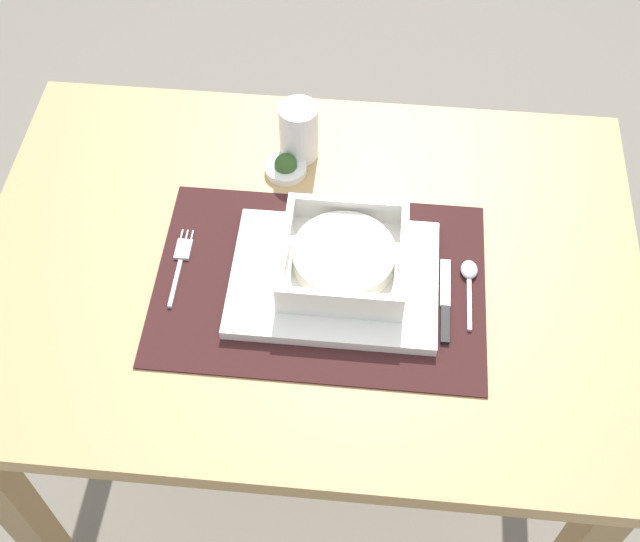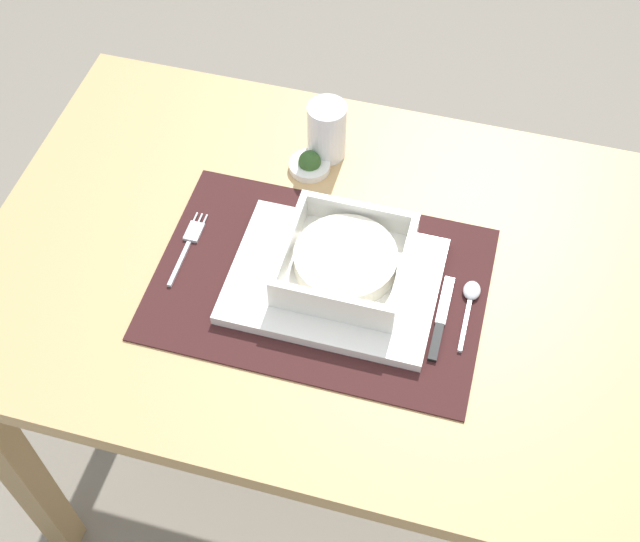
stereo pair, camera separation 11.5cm
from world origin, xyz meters
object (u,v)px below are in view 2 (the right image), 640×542
at_px(fork, 189,243).
at_px(butter_knife, 440,323).
at_px(porridge_bowl, 345,261).
at_px(spoon, 470,297).
at_px(condiment_saucer, 310,164).
at_px(bread_knife, 429,304).
at_px(drinking_glass, 327,133).
at_px(dining_table, 312,301).

distance_m(fork, butter_knife, 0.38).
xyz_separation_m(porridge_bowl, fork, (-0.23, -0.00, -0.03)).
xyz_separation_m(spoon, condiment_saucer, (-0.28, 0.18, 0.00)).
distance_m(fork, bread_knife, 0.36).
height_order(porridge_bowl, bread_knife, porridge_bowl).
height_order(drinking_glass, condiment_saucer, drinking_glass).
xyz_separation_m(bread_knife, condiment_saucer, (-0.23, 0.20, 0.00)).
relative_size(porridge_bowl, drinking_glass, 1.79).
bearing_deg(condiment_saucer, porridge_bowl, -61.25).
bearing_deg(drinking_glass, condiment_saucer, -112.44).
relative_size(spoon, butter_knife, 0.84).
xyz_separation_m(bread_knife, drinking_glass, (-0.21, 0.25, 0.04)).
bearing_deg(spoon, porridge_bowl, 179.34).
bearing_deg(dining_table, butter_knife, -17.67).
height_order(fork, bread_knife, bread_knife).
bearing_deg(fork, dining_table, 10.57).
bearing_deg(bread_knife, condiment_saucer, 137.98).
relative_size(fork, condiment_saucer, 2.11).
distance_m(dining_table, butter_knife, 0.23).
xyz_separation_m(dining_table, fork, (-0.18, -0.02, 0.11)).
bearing_deg(butter_knife, condiment_saucer, 136.10).
bearing_deg(bread_knife, dining_table, 168.80).
height_order(fork, butter_knife, butter_knife).
bearing_deg(butter_knife, fork, 173.02).
bearing_deg(bread_knife, drinking_glass, 130.69).
height_order(porridge_bowl, spoon, porridge_bowl).
bearing_deg(dining_table, bread_knife, -11.28).
bearing_deg(drinking_glass, spoon, -40.11).
bearing_deg(spoon, bread_knife, -159.08).
distance_m(dining_table, bread_knife, 0.21).
bearing_deg(porridge_bowl, butter_knife, -16.83).
bearing_deg(drinking_glass, dining_table, -80.96).
bearing_deg(spoon, dining_table, 173.90).
bearing_deg(fork, porridge_bowl, 4.23).
relative_size(fork, drinking_glass, 1.42).
height_order(porridge_bowl, butter_knife, porridge_bowl).
relative_size(butter_knife, drinking_glass, 1.45).
distance_m(fork, spoon, 0.41).
xyz_separation_m(fork, condiment_saucer, (0.13, 0.19, 0.00)).
bearing_deg(porridge_bowl, spoon, 2.54).
bearing_deg(drinking_glass, porridge_bowl, -69.19).
relative_size(spoon, bread_knife, 0.88).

